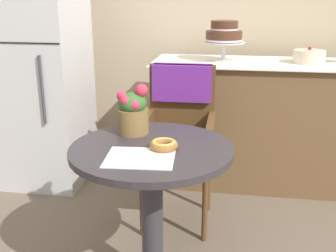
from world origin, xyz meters
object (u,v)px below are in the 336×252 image
at_px(tiered_cake_stand, 224,35).
at_px(donut_front, 164,145).
at_px(cafe_table, 152,190).
at_px(flower_vase, 133,111).
at_px(wicker_chair, 180,119).
at_px(round_layer_cake, 309,57).
at_px(refrigerator, 38,68).

bearing_deg(tiered_cake_stand, donut_front, -98.78).
bearing_deg(cafe_table, tiered_cake_stand, 78.52).
distance_m(flower_vase, tiered_cake_stand, 1.22).
height_order(donut_front, flower_vase, flower_vase).
bearing_deg(wicker_chair, donut_front, -85.93).
xyz_separation_m(donut_front, round_layer_cake, (0.79, 1.33, 0.20)).
height_order(cafe_table, tiered_cake_stand, tiered_cake_stand).
bearing_deg(round_layer_cake, flower_vase, -130.59).
height_order(wicker_chair, donut_front, wicker_chair).
distance_m(cafe_table, flower_vase, 0.38).
relative_size(wicker_chair, round_layer_cake, 4.39).
height_order(tiered_cake_stand, round_layer_cake, tiered_cake_stand).
bearing_deg(wicker_chair, flower_vase, -104.49).
bearing_deg(cafe_table, round_layer_cake, 56.87).
distance_m(wicker_chair, round_layer_cake, 1.06).
bearing_deg(refrigerator, flower_vase, -45.07).
distance_m(wicker_chair, tiered_cake_stand, 0.78).
xyz_separation_m(wicker_chair, tiered_cake_stand, (0.23, 0.60, 0.44)).
relative_size(cafe_table, refrigerator, 0.42).
xyz_separation_m(donut_front, flower_vase, (-0.18, 0.19, 0.09)).
height_order(cafe_table, donut_front, donut_front).
xyz_separation_m(wicker_chair, refrigerator, (-1.09, 0.40, 0.21)).
xyz_separation_m(round_layer_cake, refrigerator, (-1.90, -0.20, -0.10)).
relative_size(flower_vase, round_layer_cake, 1.11).
xyz_separation_m(cafe_table, round_layer_cake, (0.85, 1.30, 0.44)).
bearing_deg(refrigerator, wicker_chair, -20.41).
bearing_deg(donut_front, wicker_chair, 91.74).
bearing_deg(cafe_table, wicker_chair, 86.90).
xyz_separation_m(cafe_table, donut_front, (0.06, -0.02, 0.23)).
bearing_deg(tiered_cake_stand, flower_vase, -108.83).
bearing_deg(wicker_chair, cafe_table, -90.77).
bearing_deg(flower_vase, donut_front, -46.91).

